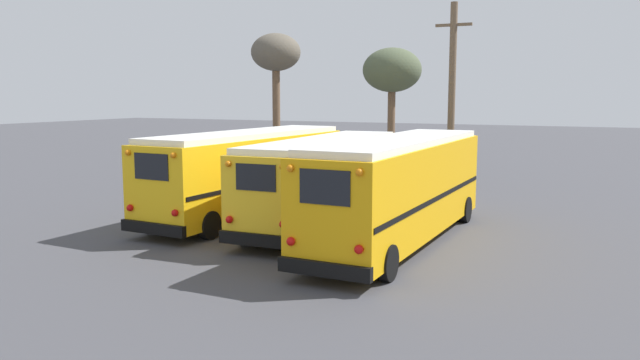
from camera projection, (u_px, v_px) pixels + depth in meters
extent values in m
plane|color=#424247|center=(318.00, 227.00, 21.96)|extent=(160.00, 160.00, 0.00)
cube|color=yellow|center=(250.00, 172.00, 23.92)|extent=(2.88, 10.74, 2.72)
cube|color=white|center=(249.00, 134.00, 23.73)|extent=(2.67, 10.31, 0.20)
cube|color=black|center=(153.00, 228.00, 19.39)|extent=(2.51, 0.30, 0.36)
cube|color=black|center=(151.00, 167.00, 19.15)|extent=(1.35, 0.08, 0.82)
sphere|color=red|center=(130.00, 208.00, 19.73)|extent=(0.22, 0.22, 0.22)
sphere|color=orange|center=(128.00, 153.00, 19.49)|extent=(0.18, 0.18, 0.18)
sphere|color=red|center=(175.00, 213.00, 18.87)|extent=(0.22, 0.22, 0.22)
sphere|color=orange|center=(173.00, 155.00, 18.64)|extent=(0.18, 0.18, 0.18)
cube|color=black|center=(224.00, 175.00, 24.53)|extent=(0.44, 10.43, 0.14)
cube|color=black|center=(278.00, 179.00, 23.38)|extent=(0.44, 10.43, 0.14)
cylinder|color=black|center=(280.00, 188.00, 28.15)|extent=(0.32, 0.95, 0.94)
cylinder|color=black|center=(325.00, 191.00, 27.08)|extent=(0.32, 0.95, 0.94)
cylinder|color=black|center=(155.00, 219.00, 21.10)|extent=(0.32, 0.95, 0.94)
cylinder|color=black|center=(209.00, 225.00, 20.03)|extent=(0.32, 0.95, 0.94)
cube|color=yellow|center=(325.00, 179.00, 22.28)|extent=(2.79, 10.31, 2.54)
cube|color=white|center=(325.00, 141.00, 22.10)|extent=(2.59, 9.90, 0.20)
cube|color=black|center=(256.00, 240.00, 17.73)|extent=(2.36, 0.31, 0.36)
cube|color=black|center=(256.00, 177.00, 17.51)|extent=(1.27, 0.09, 0.76)
sphere|color=red|center=(229.00, 220.00, 17.99)|extent=(0.22, 0.22, 0.22)
sphere|color=orange|center=(228.00, 164.00, 17.77)|extent=(0.18, 0.18, 0.18)
sphere|color=red|center=(283.00, 224.00, 17.32)|extent=(0.22, 0.22, 0.22)
sphere|color=orange|center=(283.00, 167.00, 17.10)|extent=(0.18, 0.18, 0.18)
cube|color=black|center=(296.00, 183.00, 22.76)|extent=(0.50, 10.00, 0.14)
cube|color=black|center=(356.00, 187.00, 21.86)|extent=(0.50, 10.00, 0.14)
cylinder|color=black|center=(336.00, 193.00, 26.32)|extent=(0.33, 1.03, 1.02)
cylinder|color=black|center=(385.00, 196.00, 25.49)|extent=(0.33, 1.03, 1.02)
cylinder|color=black|center=(247.00, 228.00, 19.37)|extent=(0.33, 1.03, 1.02)
cylinder|color=black|center=(310.00, 234.00, 18.55)|extent=(0.33, 1.03, 1.02)
cube|color=#E5A00C|center=(400.00, 189.00, 19.48)|extent=(2.53, 10.79, 2.77)
cube|color=white|center=(401.00, 141.00, 19.28)|extent=(2.33, 10.36, 0.20)
cube|color=black|center=(324.00, 269.00, 14.83)|extent=(2.44, 0.23, 0.36)
cube|color=black|center=(325.00, 187.00, 14.59)|extent=(1.31, 0.05, 0.83)
sphere|color=red|center=(291.00, 241.00, 15.14)|extent=(0.22, 0.22, 0.22)
sphere|color=orange|center=(290.00, 168.00, 14.90)|extent=(0.18, 0.18, 0.18)
sphere|color=red|center=(359.00, 249.00, 14.35)|extent=(0.22, 0.22, 0.22)
sphere|color=orange|center=(359.00, 172.00, 14.11)|extent=(0.18, 0.18, 0.18)
cube|color=black|center=(364.00, 193.00, 20.04)|extent=(0.16, 10.55, 0.14)
cube|color=black|center=(438.00, 198.00, 18.98)|extent=(0.16, 10.55, 0.14)
cylinder|color=black|center=(407.00, 205.00, 23.76)|extent=(0.29, 0.94, 0.94)
cylinder|color=black|center=(465.00, 209.00, 22.78)|extent=(0.29, 0.94, 0.94)
cylinder|color=black|center=(308.00, 253.00, 16.52)|extent=(0.29, 0.94, 0.94)
cylinder|color=black|center=(388.00, 263.00, 15.54)|extent=(0.29, 0.94, 0.94)
cylinder|color=brown|center=(452.00, 96.00, 30.96)|extent=(0.35, 0.35, 9.12)
cube|color=brown|center=(454.00, 25.00, 30.49)|extent=(1.80, 0.14, 0.14)
cylinder|color=brown|center=(276.00, 122.00, 34.95)|extent=(0.43, 0.43, 6.22)
ellipsoid|color=#5B5447|center=(276.00, 52.00, 34.42)|extent=(2.75, 2.75, 2.06)
cylinder|color=brown|center=(391.00, 132.00, 35.39)|extent=(0.43, 0.43, 5.11)
ellipsoid|color=#4C563D|center=(392.00, 70.00, 34.92)|extent=(3.30, 3.30, 2.48)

